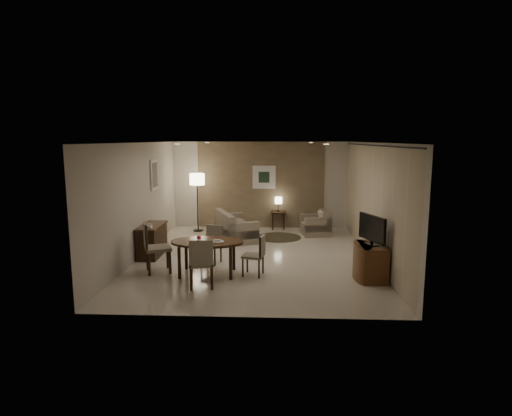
{
  "coord_description": "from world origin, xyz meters",
  "views": [
    {
      "loc": [
        0.47,
        -9.87,
        2.78
      ],
      "look_at": [
        0.0,
        0.2,
        1.15
      ],
      "focal_mm": 30.0,
      "sensor_mm": 36.0,
      "label": 1
    }
  ],
  "objects_px": {
    "chair_near": "(201,262)",
    "side_table": "(278,220)",
    "chair_right": "(253,255)",
    "floor_lamp": "(198,203)",
    "console_desk": "(152,240)",
    "chair_left": "(158,247)",
    "sofa": "(236,225)",
    "dining_table": "(208,258)",
    "tv_cabinet": "(372,262)",
    "armchair": "(315,223)",
    "chair_far": "(211,245)"
  },
  "relations": [
    {
      "from": "sofa",
      "to": "floor_lamp",
      "type": "distance_m",
      "value": 1.68
    },
    {
      "from": "floor_lamp",
      "to": "console_desk",
      "type": "bearing_deg",
      "value": -101.87
    },
    {
      "from": "dining_table",
      "to": "chair_near",
      "type": "bearing_deg",
      "value": -89.45
    },
    {
      "from": "chair_near",
      "to": "chair_right",
      "type": "relative_size",
      "value": 1.13
    },
    {
      "from": "sofa",
      "to": "side_table",
      "type": "relative_size",
      "value": 3.01
    },
    {
      "from": "chair_right",
      "to": "sofa",
      "type": "bearing_deg",
      "value": -156.63
    },
    {
      "from": "chair_right",
      "to": "side_table",
      "type": "relative_size",
      "value": 1.53
    },
    {
      "from": "chair_far",
      "to": "floor_lamp",
      "type": "xyz_separation_m",
      "value": [
        -0.91,
        3.4,
        0.46
      ]
    },
    {
      "from": "tv_cabinet",
      "to": "chair_far",
      "type": "xyz_separation_m",
      "value": [
        -3.38,
        0.94,
        0.07
      ]
    },
    {
      "from": "chair_far",
      "to": "armchair",
      "type": "bearing_deg",
      "value": 65.33
    },
    {
      "from": "sofa",
      "to": "chair_far",
      "type": "bearing_deg",
      "value": 150.66
    },
    {
      "from": "floor_lamp",
      "to": "chair_left",
      "type": "bearing_deg",
      "value": -91.34
    },
    {
      "from": "tv_cabinet",
      "to": "sofa",
      "type": "height_order",
      "value": "sofa"
    },
    {
      "from": "tv_cabinet",
      "to": "chair_far",
      "type": "height_order",
      "value": "chair_far"
    },
    {
      "from": "chair_right",
      "to": "chair_far",
      "type": "bearing_deg",
      "value": -117.71
    },
    {
      "from": "tv_cabinet",
      "to": "console_desk",
      "type": "bearing_deg",
      "value": 162.95
    },
    {
      "from": "chair_far",
      "to": "floor_lamp",
      "type": "relative_size",
      "value": 0.48
    },
    {
      "from": "chair_right",
      "to": "side_table",
      "type": "xyz_separation_m",
      "value": [
        0.54,
        4.62,
        -0.15
      ]
    },
    {
      "from": "chair_right",
      "to": "tv_cabinet",
      "type": "bearing_deg",
      "value": 99.09
    },
    {
      "from": "chair_left",
      "to": "sofa",
      "type": "distance_m",
      "value": 3.36
    },
    {
      "from": "chair_near",
      "to": "armchair",
      "type": "xyz_separation_m",
      "value": [
        2.56,
        4.6,
        -0.12
      ]
    },
    {
      "from": "chair_left",
      "to": "floor_lamp",
      "type": "xyz_separation_m",
      "value": [
        0.1,
        4.09,
        0.35
      ]
    },
    {
      "from": "console_desk",
      "to": "dining_table",
      "type": "bearing_deg",
      "value": -41.16
    },
    {
      "from": "tv_cabinet",
      "to": "chair_left",
      "type": "xyz_separation_m",
      "value": [
        -4.39,
        0.24,
        0.18
      ]
    },
    {
      "from": "console_desk",
      "to": "side_table",
      "type": "xyz_separation_m",
      "value": [
        3.05,
        3.23,
        -0.1
      ]
    },
    {
      "from": "tv_cabinet",
      "to": "armchair",
      "type": "xyz_separation_m",
      "value": [
        -0.77,
        3.97,
        0.01
      ]
    },
    {
      "from": "chair_far",
      "to": "chair_near",
      "type": "bearing_deg",
      "value": -71.9
    },
    {
      "from": "armchair",
      "to": "tv_cabinet",
      "type": "bearing_deg",
      "value": 1.29
    },
    {
      "from": "side_table",
      "to": "chair_near",
      "type": "bearing_deg",
      "value": -105.43
    },
    {
      "from": "chair_far",
      "to": "tv_cabinet",
      "type": "bearing_deg",
      "value": 0.63
    },
    {
      "from": "chair_right",
      "to": "armchair",
      "type": "distance_m",
      "value": 4.18
    },
    {
      "from": "dining_table",
      "to": "floor_lamp",
      "type": "xyz_separation_m",
      "value": [
        -0.96,
        4.19,
        0.53
      ]
    },
    {
      "from": "chair_left",
      "to": "sofa",
      "type": "bearing_deg",
      "value": -44.77
    },
    {
      "from": "chair_left",
      "to": "side_table",
      "type": "distance_m",
      "value": 5.17
    },
    {
      "from": "dining_table",
      "to": "sofa",
      "type": "relative_size",
      "value": 0.9
    },
    {
      "from": "console_desk",
      "to": "chair_left",
      "type": "xyz_separation_m",
      "value": [
        0.5,
        -1.26,
        0.16
      ]
    },
    {
      "from": "side_table",
      "to": "chair_right",
      "type": "bearing_deg",
      "value": -96.7
    },
    {
      "from": "tv_cabinet",
      "to": "chair_left",
      "type": "height_order",
      "value": "chair_left"
    },
    {
      "from": "dining_table",
      "to": "floor_lamp",
      "type": "relative_size",
      "value": 0.85
    },
    {
      "from": "dining_table",
      "to": "chair_near",
      "type": "height_order",
      "value": "chair_near"
    },
    {
      "from": "chair_right",
      "to": "floor_lamp",
      "type": "xyz_separation_m",
      "value": [
        -1.91,
        4.22,
        0.46
      ]
    },
    {
      "from": "floor_lamp",
      "to": "chair_near",
      "type": "bearing_deg",
      "value": -78.95
    },
    {
      "from": "tv_cabinet",
      "to": "chair_right",
      "type": "distance_m",
      "value": 2.39
    },
    {
      "from": "dining_table",
      "to": "chair_left",
      "type": "xyz_separation_m",
      "value": [
        -1.06,
        0.1,
        0.18
      ]
    },
    {
      "from": "chair_near",
      "to": "side_table",
      "type": "relative_size",
      "value": 1.73
    },
    {
      "from": "dining_table",
      "to": "chair_far",
      "type": "height_order",
      "value": "chair_far"
    },
    {
      "from": "chair_far",
      "to": "chair_left",
      "type": "bearing_deg",
      "value": -129.47
    },
    {
      "from": "chair_far",
      "to": "floor_lamp",
      "type": "distance_m",
      "value": 3.55
    },
    {
      "from": "dining_table",
      "to": "chair_left",
      "type": "height_order",
      "value": "chair_left"
    },
    {
      "from": "sofa",
      "to": "floor_lamp",
      "type": "bearing_deg",
      "value": 29.86
    }
  ]
}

